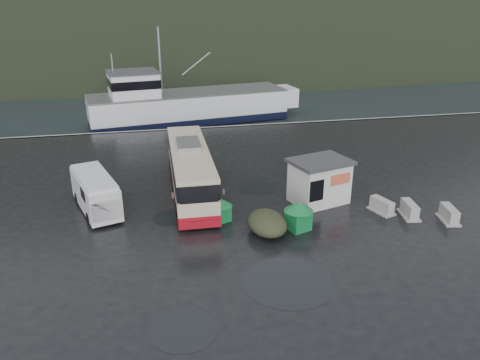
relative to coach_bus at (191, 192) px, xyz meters
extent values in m
plane|color=black|center=(1.58, -4.56, 0.00)|extent=(160.00, 160.00, 0.00)
cube|color=black|center=(1.58, 105.44, 0.00)|extent=(300.00, 180.00, 0.02)
cube|color=#999993|center=(1.58, 15.44, 0.00)|extent=(160.00, 0.60, 1.50)
ellipsoid|color=black|center=(11.58, 245.44, 0.00)|extent=(780.00, 540.00, 570.00)
cylinder|color=black|center=(3.24, -11.21, 0.01)|extent=(4.22, 4.22, 0.01)
cylinder|color=black|center=(-1.71, -13.52, 0.01)|extent=(2.72, 2.72, 0.01)
cylinder|color=black|center=(4.45, -0.12, 0.01)|extent=(2.68, 2.68, 0.01)
cylinder|color=black|center=(-1.45, -3.59, 0.01)|extent=(2.28, 2.28, 0.01)
camera|label=1|loc=(-2.46, -28.37, 12.20)|focal=35.00mm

